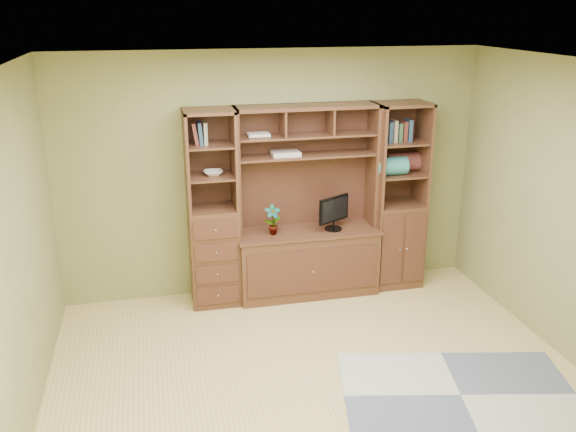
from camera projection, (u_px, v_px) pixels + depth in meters
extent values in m
cube|color=#D6B870|center=(322.00, 386.00, 5.07)|extent=(4.60, 4.10, 0.04)
cube|color=white|center=(329.00, 67.00, 4.22)|extent=(4.60, 4.10, 0.04)
cube|color=#868751|center=(272.00, 174.00, 6.49)|extent=(4.50, 0.04, 2.60)
cube|color=#868751|center=(448.00, 396.00, 2.80)|extent=(4.50, 0.04, 2.60)
cube|color=#868751|center=(10.00, 268.00, 4.17)|extent=(0.04, 4.00, 2.60)
cube|color=#4D2C1B|center=(308.00, 204.00, 6.40)|extent=(1.54, 0.53, 2.05)
cube|color=#4D2C1B|center=(212.00, 210.00, 6.23)|extent=(0.50, 0.45, 2.05)
cube|color=#4D2C1B|center=(398.00, 197.00, 6.66)|extent=(0.55, 0.45, 2.05)
cube|color=gray|center=(461.00, 395.00, 4.94)|extent=(2.12, 1.64, 0.01)
cube|color=black|center=(334.00, 207.00, 6.44)|extent=(0.45, 0.36, 0.51)
imported|color=#B8503E|center=(273.00, 220.00, 6.33)|extent=(0.17, 0.12, 0.32)
cube|color=beige|center=(285.00, 153.00, 6.26)|extent=(0.29, 0.21, 0.04)
imported|color=white|center=(213.00, 173.00, 6.10)|extent=(0.19, 0.19, 0.05)
cube|color=#2F7B75|center=(391.00, 166.00, 6.47)|extent=(0.34, 0.19, 0.19)
cube|color=brown|center=(402.00, 162.00, 6.62)|extent=(0.36, 0.20, 0.20)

